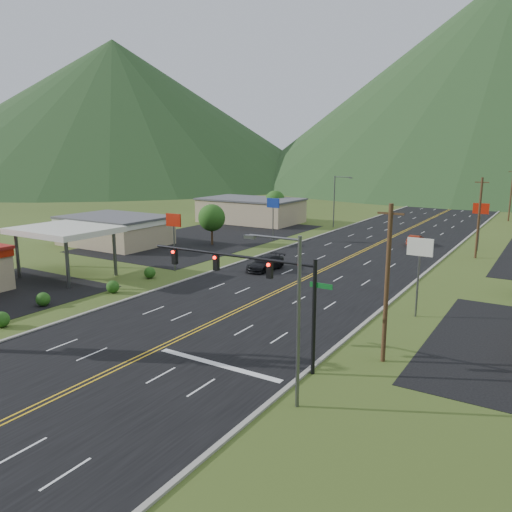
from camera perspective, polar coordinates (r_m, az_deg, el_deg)
The scene contains 19 objects.
curb_east at distance 21.05m, azimuth -13.11°, elevation -26.62°, with size 0.30×460.00×0.14m, color gray.
traffic_signal at distance 30.82m, azimuth -0.07°, elevation -2.59°, with size 13.10×0.43×7.00m.
streetlight_east at distance 25.29m, azimuth 4.24°, elevation -6.21°, with size 3.28×0.25×9.00m.
streetlight_west at distance 88.50m, azimuth 9.12°, elevation 6.57°, with size 3.28×0.25×9.00m.
gas_canopy at distance 55.98m, azimuth -21.03°, elevation 2.67°, with size 10.00×8.00×5.30m.
building_west_mid at distance 74.10m, azimuth -15.81°, elevation 3.02°, with size 14.40×10.40×4.10m.
building_west_far at distance 94.54m, azimuth -0.61°, elevation 5.26°, with size 18.40×11.40×4.50m.
pole_sign_west_a at distance 55.55m, azimuth -9.40°, elevation 3.42°, with size 2.00×0.18×6.40m.
pole_sign_west_b at distance 73.42m, azimuth 1.97°, elevation 5.57°, with size 2.00×0.18×6.40m.
pole_sign_east_a at distance 41.22m, azimuth 18.19°, elevation 0.10°, with size 2.00×0.18×6.40m.
pole_sign_east_b at distance 72.41m, azimuth 24.28°, elevation 4.45°, with size 2.00×0.18×6.40m.
tree_west_a at distance 71.01m, azimuth -5.09°, elevation 4.38°, with size 3.84×3.84×5.82m.
tree_west_b at distance 96.25m, azimuth 2.19°, elevation 6.35°, with size 3.84×3.84×5.82m.
utility_pole_a at distance 31.64m, azimuth 14.74°, elevation -2.99°, with size 1.60×0.28×10.00m.
utility_pole_b at distance 67.41m, azimuth 24.12°, elevation 4.06°, with size 1.60×0.28×10.00m.
utility_pole_c at distance 107.03m, azimuth 27.12°, elevation 6.29°, with size 1.60×0.28×10.00m.
mountain_nw at distance 234.49m, azimuth -15.72°, elevation 15.51°, with size 190.00×190.00×60.00m, color #1B3719.
car_dark_mid at distance 55.73m, azimuth 1.09°, elevation -0.86°, with size 2.20×5.41×1.57m, color black.
car_red_far at distance 74.24m, azimuth 17.75°, elevation 1.71°, with size 1.53×4.38×1.44m, color maroon.
Camera 1 is at (22.20, -11.39, 12.97)m, focal length 35.00 mm.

